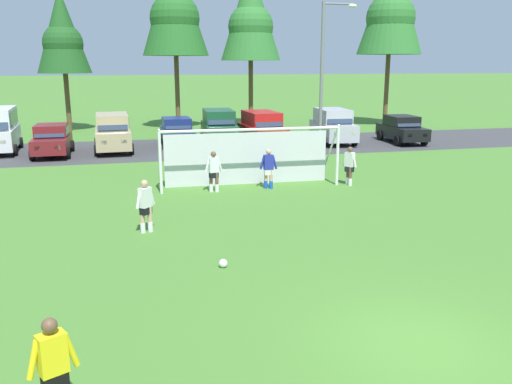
# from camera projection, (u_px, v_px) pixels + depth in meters

# --- Properties ---
(ground_plane) EXTENTS (400.00, 400.00, 0.00)m
(ground_plane) POSITION_uv_depth(u_px,v_px,m) (245.00, 178.00, 23.99)
(ground_plane) COLOR #477A2D
(parking_lot_strip) EXTENTS (52.00, 8.40, 0.01)m
(parking_lot_strip) POSITION_uv_depth(u_px,v_px,m) (213.00, 147.00, 32.62)
(parking_lot_strip) COLOR #3D3D3F
(parking_lot_strip) RESTS_ON ground
(soccer_ball) EXTENTS (0.22, 0.22, 0.22)m
(soccer_ball) POSITION_uv_depth(u_px,v_px,m) (223.00, 263.00, 13.47)
(soccer_ball) COLOR white
(soccer_ball) RESTS_ON ground
(soccer_goal) EXTENTS (7.46, 2.11, 2.57)m
(soccer_goal) POSITION_uv_depth(u_px,v_px,m) (248.00, 155.00, 22.26)
(soccer_goal) COLOR white
(soccer_goal) RESTS_ON ground
(referee) EXTENTS (0.73, 0.39, 1.64)m
(referee) POSITION_uv_depth(u_px,v_px,m) (54.00, 371.00, 7.51)
(referee) COLOR brown
(referee) RESTS_ON ground
(player_striker_near) EXTENTS (0.63, 0.53, 1.64)m
(player_striker_near) POSITION_uv_depth(u_px,v_px,m) (146.00, 206.00, 16.09)
(player_striker_near) COLOR tan
(player_striker_near) RESTS_ON ground
(player_midfield_center) EXTENTS (0.43, 0.70, 1.64)m
(player_midfield_center) POSITION_uv_depth(u_px,v_px,m) (349.00, 166.00, 22.33)
(player_midfield_center) COLOR brown
(player_midfield_center) RESTS_ON ground
(player_defender_far) EXTENTS (0.73, 0.25, 1.64)m
(player_defender_far) POSITION_uv_depth(u_px,v_px,m) (268.00, 169.00, 21.73)
(player_defender_far) COLOR tan
(player_defender_far) RESTS_ON ground
(player_winger_left) EXTENTS (0.75, 0.33, 1.64)m
(player_winger_left) POSITION_uv_depth(u_px,v_px,m) (214.00, 172.00, 21.16)
(player_winger_left) COLOR brown
(player_winger_left) RESTS_ON ground
(parked_car_slot_left) EXTENTS (2.07, 4.22, 1.72)m
(parked_car_slot_left) POSITION_uv_depth(u_px,v_px,m) (52.00, 140.00, 29.42)
(parked_car_slot_left) COLOR maroon
(parked_car_slot_left) RESTS_ON ground
(parked_car_slot_center_left) EXTENTS (2.28, 4.67, 2.16)m
(parked_car_slot_center_left) POSITION_uv_depth(u_px,v_px,m) (113.00, 132.00, 30.79)
(parked_car_slot_center_left) COLOR tan
(parked_car_slot_center_left) RESTS_ON ground
(parked_car_slot_center) EXTENTS (2.09, 4.23, 1.72)m
(parked_car_slot_center) POSITION_uv_depth(u_px,v_px,m) (177.00, 132.00, 32.96)
(parked_car_slot_center) COLOR navy
(parked_car_slot_center) RESTS_ON ground
(parked_car_slot_center_right) EXTENTS (2.30, 4.69, 2.16)m
(parked_car_slot_center_right) POSITION_uv_depth(u_px,v_px,m) (219.00, 127.00, 33.44)
(parked_car_slot_center_right) COLOR #194C2D
(parked_car_slot_center_right) RESTS_ON ground
(parked_car_slot_right) EXTENTS (2.34, 4.70, 2.16)m
(parked_car_slot_right) POSITION_uv_depth(u_px,v_px,m) (262.00, 129.00, 32.26)
(parked_car_slot_right) COLOR red
(parked_car_slot_right) RESTS_ON ground
(parked_car_slot_far_right) EXTENTS (2.38, 4.72, 2.16)m
(parked_car_slot_far_right) POSITION_uv_depth(u_px,v_px,m) (333.00, 126.00, 34.01)
(parked_car_slot_far_right) COLOR #B2B2BC
(parked_car_slot_far_right) RESTS_ON ground
(parked_car_slot_end) EXTENTS (2.19, 4.28, 1.72)m
(parked_car_slot_end) POSITION_uv_depth(u_px,v_px,m) (402.00, 129.00, 34.18)
(parked_car_slot_end) COLOR black
(parked_car_slot_end) RESTS_ON ground
(tree_mid_left) EXTENTS (3.85, 3.85, 10.26)m
(tree_mid_left) POSITION_uv_depth(u_px,v_px,m) (62.00, 34.00, 38.56)
(tree_mid_left) COLOR brown
(tree_mid_left) RESTS_ON ground
(tree_center_back) EXTENTS (4.98, 4.98, 13.29)m
(tree_center_back) POSITION_uv_depth(u_px,v_px,m) (174.00, 6.00, 39.72)
(tree_center_back) COLOR brown
(tree_center_back) RESTS_ON ground
(tree_mid_right) EXTENTS (4.67, 4.67, 12.45)m
(tree_mid_right) POSITION_uv_depth(u_px,v_px,m) (251.00, 15.00, 41.03)
(tree_mid_right) COLOR brown
(tree_mid_right) RESTS_ON ground
(tree_right_edge) EXTENTS (5.09, 5.09, 13.59)m
(tree_right_edge) POSITION_uv_depth(u_px,v_px,m) (391.00, 6.00, 41.58)
(tree_right_edge) COLOR brown
(tree_right_edge) RESTS_ON ground
(street_lamp) EXTENTS (2.00, 0.32, 8.10)m
(street_lamp) POSITION_uv_depth(u_px,v_px,m) (324.00, 79.00, 28.34)
(street_lamp) COLOR slate
(street_lamp) RESTS_ON ground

